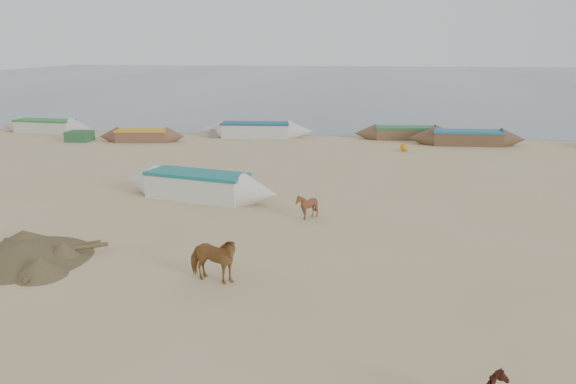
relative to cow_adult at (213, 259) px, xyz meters
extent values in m
plane|color=tan|center=(1.20, 1.13, -0.60)|extent=(140.00, 140.00, 0.00)
plane|color=slate|center=(1.20, 83.13, -0.59)|extent=(160.00, 160.00, 0.00)
imported|color=olive|center=(0.00, 0.00, 0.00)|extent=(1.53, 0.98, 1.20)
imported|color=brown|center=(1.80, 5.47, -0.16)|extent=(0.90, 0.82, 0.88)
cone|color=brown|center=(-5.56, 0.90, -0.36)|extent=(4.74, 4.74, 0.47)
cube|color=#295B36|center=(-13.37, 19.35, -0.30)|extent=(1.40, 1.20, 0.60)
sphere|color=orange|center=(5.93, 18.45, -0.38)|extent=(0.44, 0.44, 0.44)
cube|color=#65625F|center=(-5.18, 21.98, -0.32)|extent=(1.20, 1.10, 0.56)
camera|label=1|loc=(3.46, -12.49, 5.08)|focal=35.00mm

